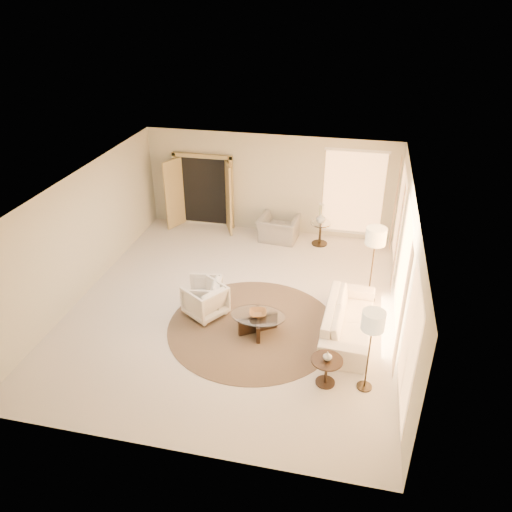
% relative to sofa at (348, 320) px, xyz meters
% --- Properties ---
extents(room, '(7.04, 8.04, 2.83)m').
position_rel_sofa_xyz_m(room, '(-2.51, 0.47, 1.05)').
color(room, silver).
rests_on(room, ground).
extents(windows_right, '(0.10, 6.40, 2.40)m').
position_rel_sofa_xyz_m(windows_right, '(0.94, 0.57, 1.01)').
color(windows_right, '#FFB366').
rests_on(windows_right, room).
extents(window_back_corner, '(1.70, 0.10, 2.40)m').
position_rel_sofa_xyz_m(window_back_corner, '(-0.21, 4.42, 1.01)').
color(window_back_corner, '#FFB366').
rests_on(window_back_corner, room).
extents(curtains_right, '(0.06, 5.20, 2.60)m').
position_rel_sofa_xyz_m(curtains_right, '(0.89, 1.47, 0.96)').
color(curtains_right, tan).
rests_on(curtains_right, room).
extents(french_doors, '(1.95, 0.66, 2.16)m').
position_rel_sofa_xyz_m(french_doors, '(-4.41, 4.29, 0.72)').
color(french_doors, tan).
rests_on(french_doors, room).
extents(area_rug, '(3.98, 3.98, 0.01)m').
position_rel_sofa_xyz_m(area_rug, '(-1.94, -0.20, -0.34)').
color(area_rug, '#3A291C').
rests_on(area_rug, room).
extents(sofa, '(1.03, 2.40, 0.69)m').
position_rel_sofa_xyz_m(sofa, '(0.00, 0.00, 0.00)').
color(sofa, white).
rests_on(sofa, room).
extents(armchair_left, '(0.79, 0.83, 0.75)m').
position_rel_sofa_xyz_m(armchair_left, '(-3.14, 0.27, 0.03)').
color(armchair_left, white).
rests_on(armchair_left, room).
extents(armchair_right, '(1.02, 1.03, 0.79)m').
position_rel_sofa_xyz_m(armchair_right, '(-3.04, 0.03, 0.05)').
color(armchair_right, white).
rests_on(armchair_right, room).
extents(accent_chair, '(1.11, 0.78, 0.92)m').
position_rel_sofa_xyz_m(accent_chair, '(-2.13, 3.87, 0.12)').
color(accent_chair, gray).
rests_on(accent_chair, room).
extents(coffee_table, '(1.45, 1.45, 0.41)m').
position_rel_sofa_xyz_m(coffee_table, '(-1.80, -0.33, -0.09)').
color(coffee_table, black).
rests_on(coffee_table, room).
extents(end_table, '(0.57, 0.57, 0.54)m').
position_rel_sofa_xyz_m(end_table, '(-0.30, -1.54, 0.02)').
color(end_table, black).
rests_on(end_table, room).
extents(side_table, '(0.56, 0.56, 0.65)m').
position_rel_sofa_xyz_m(side_table, '(-0.98, 3.87, 0.05)').
color(side_table, black).
rests_on(side_table, room).
extents(floor_lamp_near, '(0.44, 0.44, 1.81)m').
position_rel_sofa_xyz_m(floor_lamp_near, '(0.39, 1.35, 1.19)').
color(floor_lamp_near, black).
rests_on(floor_lamp_near, room).
extents(floor_lamp_far, '(0.39, 0.39, 1.62)m').
position_rel_sofa_xyz_m(floor_lamp_far, '(0.39, -1.50, 1.04)').
color(floor_lamp_far, black).
rests_on(floor_lamp_far, room).
extents(bowl, '(0.44, 0.44, 0.09)m').
position_rel_sofa_xyz_m(bowl, '(-1.80, -0.33, 0.11)').
color(bowl, brown).
rests_on(bowl, coffee_table).
extents(end_vase, '(0.19, 0.19, 0.17)m').
position_rel_sofa_xyz_m(end_vase, '(-0.30, -1.54, 0.27)').
color(end_vase, silver).
rests_on(end_vase, end_table).
extents(side_vase, '(0.34, 0.34, 0.28)m').
position_rel_sofa_xyz_m(side_vase, '(-0.98, 3.87, 0.44)').
color(side_vase, silver).
rests_on(side_vase, side_table).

